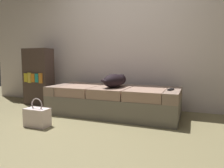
% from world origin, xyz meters
% --- Properties ---
extents(ground_plane, '(10.00, 10.00, 0.00)m').
position_xyz_m(ground_plane, '(0.00, 0.00, 0.00)').
color(ground_plane, '#847951').
extents(back_wall, '(6.40, 0.10, 2.80)m').
position_xyz_m(back_wall, '(0.00, 1.71, 1.40)').
color(back_wall, silver).
rests_on(back_wall, ground).
extents(couch, '(2.06, 0.86, 0.45)m').
position_xyz_m(couch, '(0.00, 1.05, 0.22)').
color(couch, slate).
rests_on(couch, ground).
extents(dog_dark, '(0.34, 0.62, 0.21)m').
position_xyz_m(dog_dark, '(0.05, 1.01, 0.55)').
color(dog_dark, black).
rests_on(dog_dark, couch).
extents(tv_remote, '(0.08, 0.16, 0.02)m').
position_xyz_m(tv_remote, '(0.90, 0.98, 0.46)').
color(tv_remote, black).
rests_on(tv_remote, couch).
extents(handbag, '(0.32, 0.18, 0.38)m').
position_xyz_m(handbag, '(-0.69, 0.08, 0.13)').
color(handbag, silver).
rests_on(handbag, ground).
extents(bookshelf, '(0.56, 0.30, 1.10)m').
position_xyz_m(bookshelf, '(-1.66, 1.24, 0.55)').
color(bookshelf, '#45352D').
rests_on(bookshelf, ground).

